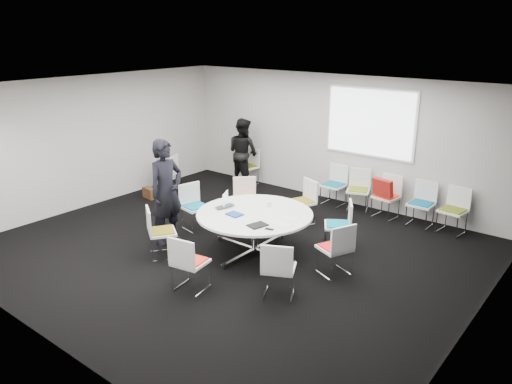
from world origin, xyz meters
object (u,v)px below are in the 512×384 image
Objects in this scene: chair_back_a at (334,192)px; chair_person_back at (247,173)px; chair_ring_h at (278,279)px; chair_back_b at (358,198)px; person_main at (166,192)px; chair_back_c at (386,205)px; chair_ring_e at (195,215)px; chair_ring_g at (190,273)px; chair_back_e at (452,219)px; maroon_bag at (166,166)px; conference_table at (255,225)px; chair_ring_c at (302,210)px; chair_ring_d at (245,208)px; laptop at (227,207)px; brown_bag at (149,193)px; chair_ring_a at (334,258)px; cup at (269,204)px; person_back at (243,152)px; chair_ring_f at (162,241)px; chair_ring_b at (338,234)px; chair_back_d at (420,212)px.

chair_back_a and chair_person_back have the same top height.
chair_ring_h and chair_back_b have the same top height.
person_main is (-1.32, -3.65, 0.68)m from chair_back_a.
chair_person_back is 0.46× the size of person_main.
chair_back_c is at bearing -179.57° from chair_back_a.
chair_ring_e and chair_ring_g have the same top height.
chair_back_b is at bearing 7.15° from chair_back_e.
chair_ring_e is 2.20× the size of maroon_bag.
maroon_bag reaches higher than conference_table.
chair_ring_c is 1.00× the size of chair_ring_d.
brown_bag is (-3.19, 0.91, -0.62)m from laptop.
chair_ring_a is at bearing -70.43° from laptop.
cup is 3.79m from brown_bag.
chair_ring_a and chair_back_e have the same top height.
maroon_bag is (-3.68, -0.27, 0.34)m from chair_ring_c.
chair_ring_e reaches higher than brown_bag.
chair_ring_d is at bearing -7.32° from maroon_bag.
chair_person_back is (-1.07, 2.90, 0.00)m from chair_ring_e.
person_back is (-1.13, 3.48, -0.11)m from person_main.
chair_ring_e is 1.67m from cup.
chair_ring_g is 1.31m from chair_ring_h.
chair_ring_g is 4.91m from maroon_bag.
chair_ring_e is (-1.46, -1.52, 0.00)m from chair_ring_c.
chair_ring_g is at bearing 70.15° from chair_ring_d.
chair_ring_e is at bearing 143.32° from chair_ring_f.
chair_ring_b is 1.99m from chair_back_c.
chair_ring_d is at bearing 112.21° from chair_ring_h.
conference_table is 1.50m from chair_ring_d.
chair_ring_b is 2.44× the size of brown_bag.
conference_table is at bearing 115.98° from chair_ring_c.
chair_ring_c is 2.88m from chair_person_back.
chair_ring_a is 3.08m from chair_back_b.
chair_back_b is 1.00× the size of chair_back_c.
chair_back_b is (-0.66, 2.01, 0.00)m from chair_ring_b.
chair_ring_c and chair_back_d have the same top height.
chair_person_back is 0.52× the size of person_back.
chair_ring_d is 1.00× the size of chair_ring_h.
chair_ring_h is at bearing 37.50° from chair_ring_f.
chair_back_d is at bearing 22.01° from brown_bag.
chair_ring_f is at bearing 54.75° from chair_back_d.
chair_person_back is 9.78× the size of cup.
chair_ring_b and chair_ring_g have the same top height.
chair_ring_b and chair_back_a have the same top height.
chair_back_b is (-0.80, 3.99, 0.00)m from chair_ring_h.
chair_back_d is 0.46× the size of person_main.
chair_ring_a is 1.00× the size of chair_back_a.
chair_ring_h reaches higher than laptop.
chair_person_back is 2.45× the size of laptop.
chair_back_c is at bearing 0.23° from chair_back_d.
cup is at bearing 87.73° from chair_ring_b.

